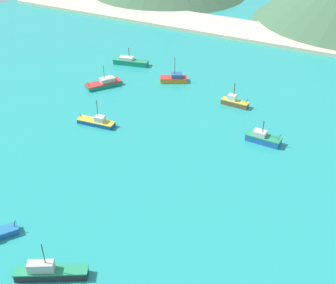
{
  "coord_description": "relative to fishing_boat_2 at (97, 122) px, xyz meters",
  "views": [
    {
      "loc": [
        22.78,
        -24.07,
        48.09
      ],
      "look_at": [
        -12.61,
        40.38,
        1.38
      ],
      "focal_mm": 45.88,
      "sensor_mm": 36.0,
      "label": 1
    }
  ],
  "objects": [
    {
      "name": "fishing_boat_5",
      "position": [
        4.14,
        28.87,
        0.1
      ],
      "size": [
        7.76,
        6.17,
        6.68
      ],
      "color": "orange",
      "rests_on": "ground"
    },
    {
      "name": "fishing_boat_6",
      "position": [
        19.81,
        -37.43,
        0.25
      ],
      "size": [
        9.72,
        6.81,
        6.4
      ],
      "color": "#232328",
      "rests_on": "ground"
    },
    {
      "name": "beach_strip",
      "position": [
        30.99,
        77.6,
        -0.17
      ],
      "size": [
        247.0,
        20.42,
        1.2
      ],
      "primitive_type": "cube",
      "color": "beige",
      "rests_on": "ground"
    },
    {
      "name": "ground",
      "position": [
        30.99,
        -10.93,
        -1.02
      ],
      "size": [
        260.0,
        280.0,
        0.5
      ],
      "color": "teal"
    },
    {
      "name": "fishing_boat_3",
      "position": [
        23.41,
        23.5,
        0.17
      ],
      "size": [
        6.72,
        2.06,
        5.8
      ],
      "color": "brown",
      "rests_on": "ground"
    },
    {
      "name": "fishing_boat_7",
      "position": [
        -10.57,
        17.41,
        0.04
      ],
      "size": [
        7.7,
        9.66,
        5.87
      ],
      "color": "#198466",
      "rests_on": "ground"
    },
    {
      "name": "fishing_boat_14",
      "position": [
        -12.7,
        33.18,
        0.12
      ],
      "size": [
        10.65,
        5.07,
        5.05
      ],
      "color": "#198466",
      "rests_on": "ground"
    },
    {
      "name": "fishing_boat_10",
      "position": [
        34.65,
        10.87,
        0.17
      ],
      "size": [
        7.28,
        2.86,
        5.03
      ],
      "color": "#1E5BA8",
      "rests_on": "ground"
    },
    {
      "name": "fishing_boat_2",
      "position": [
        0.0,
        0.0,
        0.0
      ],
      "size": [
        8.9,
        3.45,
        6.21
      ],
      "color": "#14478C",
      "rests_on": "ground"
    }
  ]
}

